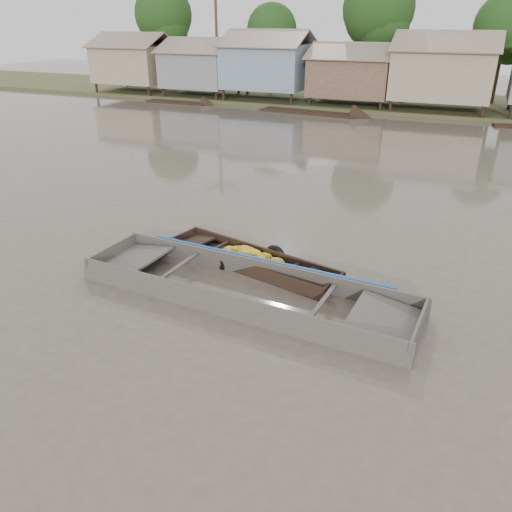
% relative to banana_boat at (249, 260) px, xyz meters
% --- Properties ---
extents(ground, '(120.00, 120.00, 0.00)m').
position_rel_banana_boat_xyz_m(ground, '(-0.01, -2.10, -0.13)').
color(ground, '#53493F').
rests_on(ground, ground).
extents(riverbank, '(120.00, 12.47, 10.22)m').
position_rel_banana_boat_xyz_m(riverbank, '(3.02, 29.77, 2.94)').
color(riverbank, '#384723').
rests_on(riverbank, ground).
extents(banana_boat, '(5.27, 2.37, 0.72)m').
position_rel_banana_boat_xyz_m(banana_boat, '(0.00, 0.00, 0.00)').
color(banana_boat, black).
rests_on(banana_boat, ground).
extents(viewer_boat, '(8.42, 2.67, 0.67)m').
position_rel_banana_boat_xyz_m(viewer_boat, '(0.63, -1.57, -0.05)').
color(viewer_boat, '#3F3A36').
rests_on(viewer_boat, ground).
extents(distant_boats, '(46.92, 14.22, 0.35)m').
position_rel_banana_boat_xyz_m(distant_boats, '(1.77, 20.93, -0.18)').
color(distant_boats, black).
rests_on(distant_boats, ground).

